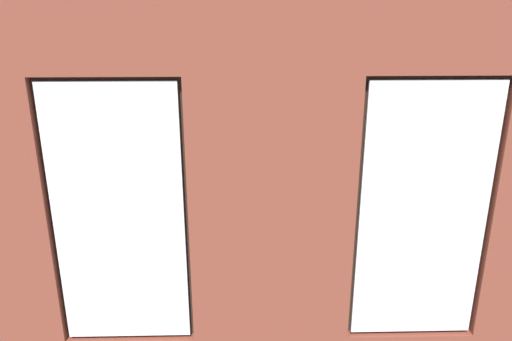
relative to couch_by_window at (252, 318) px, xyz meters
name	(u,v)px	position (x,y,z in m)	size (l,w,h in m)	color
ground_plane	(259,244)	(-0.13, -2.17, -0.38)	(6.40, 6.41, 0.10)	#99663D
brick_wall_with_windows	(272,205)	(-0.13, 0.65, 1.39)	(5.80, 0.30, 3.45)	brown
white_wall_right	(17,119)	(2.72, -1.97, 1.40)	(0.10, 5.41, 3.45)	silver
couch_by_window	(252,318)	(0.00, 0.00, 0.00)	(1.74, 0.87, 0.80)	black
couch_left	(422,214)	(-2.33, -2.25, 0.00)	(1.01, 1.94, 0.80)	black
coffee_table	(247,211)	(0.03, -2.30, 0.04)	(1.57, 0.82, 0.42)	tan
cup_ceramic	(278,200)	(-0.40, -2.45, 0.14)	(0.08, 0.08, 0.09)	silver
candle_jar	(232,201)	(0.22, -2.40, 0.14)	(0.08, 0.08, 0.11)	#B7333D
table_plant_small	(211,203)	(0.50, -2.18, 0.22)	(0.14, 0.14, 0.24)	gray
remote_silver	(256,211)	(-0.09, -2.18, 0.10)	(0.05, 0.17, 0.02)	#B2B2B7
remote_black	(247,207)	(0.03, -2.30, 0.10)	(0.05, 0.17, 0.02)	black
media_console	(62,226)	(2.42, -2.08, -0.04)	(1.11, 0.42, 0.58)	black
tv_flatscreen	(55,177)	(2.42, -2.08, 0.63)	(1.09, 0.20, 0.76)	black
papasan_chair	(236,162)	(0.19, -4.18, 0.11)	(1.10, 1.10, 0.69)	olive
potted_plant_beside_window_right	(24,300)	(1.96, 0.10, 0.30)	(0.64, 0.64, 0.91)	#47423D
potted_plant_mid_room_small	(295,194)	(-0.70, -3.09, -0.05)	(0.25, 0.25, 0.44)	#9E5638
potted_plant_near_tv	(76,239)	(1.89, -1.08, 0.28)	(1.18, 1.10, 1.28)	beige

